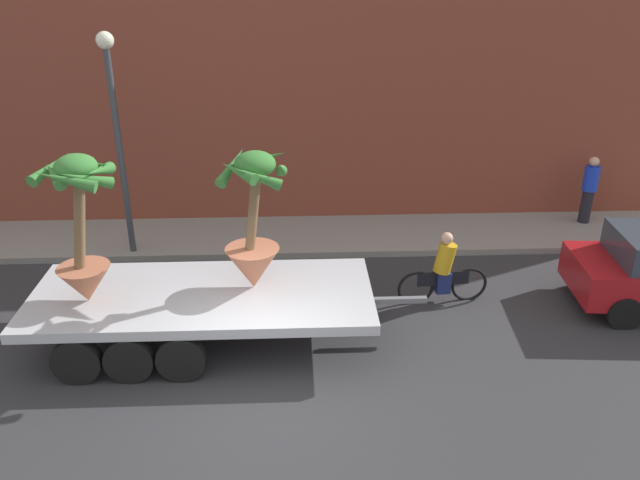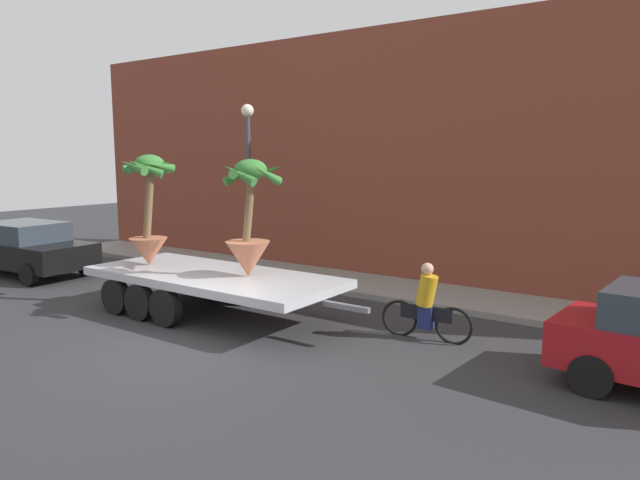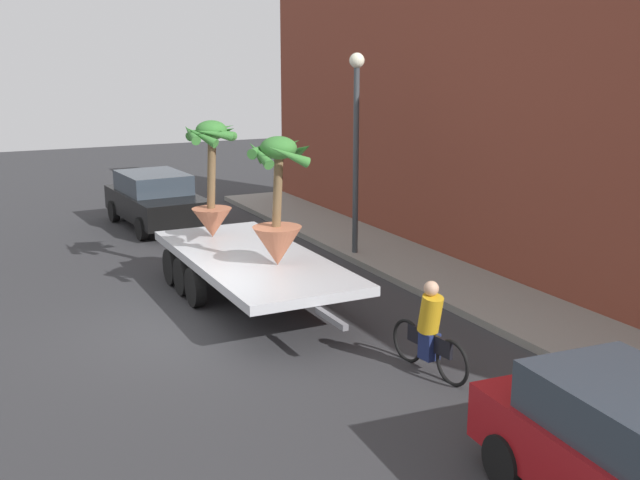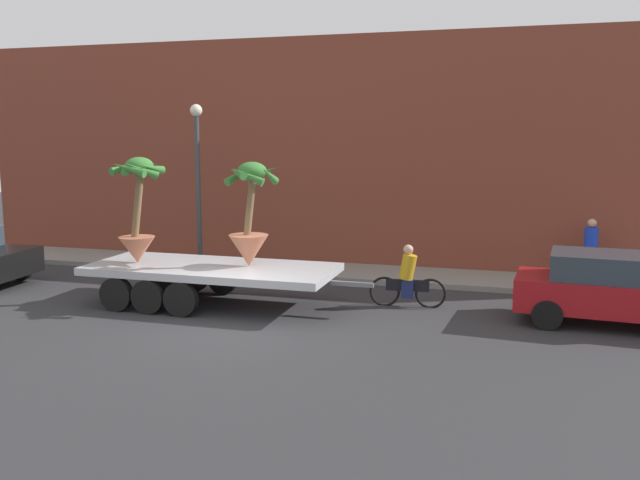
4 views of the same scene
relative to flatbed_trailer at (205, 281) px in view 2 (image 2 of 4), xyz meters
The scene contains 9 objects.
ground_plane 2.37m from the flatbed_trailer, 52.00° to the right, with size 60.00×60.00×0.00m, color #2D2D30.
sidewalk 4.60m from the flatbed_trailer, 72.36° to the left, with size 24.00×2.20×0.15m, color gray.
building_facade 6.78m from the flatbed_trailer, 77.13° to the left, with size 24.00×1.20×7.06m, color brown.
flatbed_trailer is the anchor object (origin of this frame).
potted_palm_rear 2.16m from the flatbed_trailer, behind, with size 1.35×1.32×2.59m.
potted_palm_middle 1.74m from the flatbed_trailer, ahead, with size 1.22×1.24×2.49m.
cyclist 4.96m from the flatbed_trailer, 13.88° to the left, with size 1.84×0.38×1.54m.
trailing_car 7.56m from the flatbed_trailer, behind, with size 4.34×2.21×1.58m.
street_lamp 4.68m from the flatbed_trailer, 117.31° to the left, with size 0.36×0.36×4.83m.
Camera 2 is at (7.98, -7.12, 3.53)m, focal length 32.44 mm.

